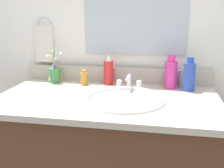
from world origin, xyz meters
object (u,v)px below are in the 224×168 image
(bottle_shampoo_blue, at_px, (189,76))
(cup_green, at_px, (55,73))
(faucet, at_px, (129,84))
(hand_towel, at_px, (45,44))
(bottle_spray_red, at_px, (109,71))
(bottle_gel_clear, at_px, (184,78))
(bottle_oil_amber, at_px, (84,78))
(bottle_soap_pink, at_px, (171,74))

(bottle_shampoo_blue, height_order, cup_green, cup_green)
(faucet, distance_m, bottle_shampoo_blue, 0.33)
(hand_towel, relative_size, bottle_spray_red, 1.28)
(hand_towel, distance_m, cup_green, 0.21)
(hand_towel, relative_size, cup_green, 1.11)
(bottle_shampoo_blue, distance_m, bottle_gel_clear, 0.09)
(hand_towel, distance_m, bottle_oil_amber, 0.35)
(bottle_oil_amber, relative_size, bottle_spray_red, 0.51)
(bottle_shampoo_blue, xyz_separation_m, bottle_oil_amber, (-0.59, 0.02, -0.04))
(bottle_shampoo_blue, distance_m, bottle_spray_red, 0.45)
(hand_towel, distance_m, bottle_shampoo_blue, 0.89)
(bottle_soap_pink, bearing_deg, hand_towel, 173.48)
(hand_towel, xyz_separation_m, bottle_spray_red, (0.42, -0.07, -0.14))
(hand_towel, xyz_separation_m, bottle_soap_pink, (0.77, -0.09, -0.14))
(bottle_shampoo_blue, height_order, bottle_spray_red, bottle_shampoo_blue)
(bottle_gel_clear, distance_m, bottle_spray_red, 0.43)
(bottle_soap_pink, height_order, bottle_oil_amber, bottle_soap_pink)
(bottle_shampoo_blue, bearing_deg, faucet, -174.23)
(bottle_shampoo_blue, bearing_deg, bottle_spray_red, 173.35)
(hand_towel, height_order, bottle_soap_pink, hand_towel)
(bottle_soap_pink, bearing_deg, faucet, -162.72)
(faucet, distance_m, bottle_soap_pink, 0.24)
(bottle_gel_clear, bearing_deg, hand_towel, 176.86)
(bottle_soap_pink, relative_size, bottle_oil_amber, 2.09)
(cup_green, bearing_deg, bottle_gel_clear, 3.42)
(hand_towel, distance_m, bottle_gel_clear, 0.87)
(bottle_spray_red, bearing_deg, bottle_gel_clear, 3.56)
(bottle_oil_amber, bearing_deg, bottle_gel_clear, 6.26)
(bottle_oil_amber, xyz_separation_m, cup_green, (-0.18, 0.02, 0.02))
(hand_towel, xyz_separation_m, cup_green, (0.09, -0.09, -0.16))
(hand_towel, bearing_deg, faucet, -16.10)
(hand_towel, xyz_separation_m, bottle_shampoo_blue, (0.87, -0.13, -0.14))
(bottle_gel_clear, bearing_deg, bottle_spray_red, -176.44)
(hand_towel, bearing_deg, bottle_spray_red, -9.96)
(faucet, height_order, bottle_spray_red, bottle_spray_red)
(bottle_soap_pink, relative_size, bottle_spray_red, 1.07)
(hand_towel, bearing_deg, cup_green, -44.98)
(bottle_soap_pink, bearing_deg, bottle_oil_amber, -177.58)
(bottle_spray_red, bearing_deg, bottle_soap_pink, -2.41)
(bottle_oil_amber, height_order, cup_green, cup_green)
(bottle_soap_pink, height_order, bottle_spray_red, bottle_soap_pink)
(hand_towel, height_order, bottle_spray_red, hand_towel)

